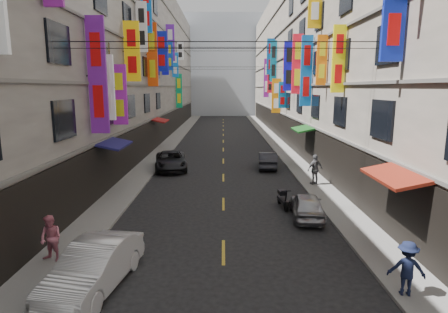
{
  "coord_description": "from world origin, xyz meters",
  "views": [
    {
      "loc": [
        -0.01,
        4.64,
        6.17
      ],
      "look_at": [
        0.01,
        13.34,
        4.56
      ],
      "focal_mm": 30.0,
      "sensor_mm": 36.0,
      "label": 1
    }
  ],
  "objects_px": {
    "car_right_mid": "(307,205)",
    "car_right_far": "(267,160)",
    "scooter_far_right": "(283,199)",
    "pedestrian_rnear": "(407,268)",
    "pedestrian_lfar": "(51,238)",
    "pedestrian_rfar": "(315,169)",
    "car_left_mid": "(94,267)",
    "car_left_far": "(171,161)"
  },
  "relations": [
    {
      "from": "car_right_far",
      "to": "pedestrian_rfar",
      "type": "bearing_deg",
      "value": 118.88
    },
    {
      "from": "scooter_far_right",
      "to": "car_left_far",
      "type": "xyz_separation_m",
      "value": [
        -7.1,
        9.21,
        0.25
      ]
    },
    {
      "from": "car_left_far",
      "to": "car_right_mid",
      "type": "xyz_separation_m",
      "value": [
        8.0,
        -10.79,
        -0.08
      ]
    },
    {
      "from": "pedestrian_rnear",
      "to": "car_right_mid",
      "type": "bearing_deg",
      "value": -64.77
    },
    {
      "from": "car_left_mid",
      "to": "pedestrian_rnear",
      "type": "xyz_separation_m",
      "value": [
        9.4,
        -0.52,
        0.21
      ]
    },
    {
      "from": "car_right_mid",
      "to": "pedestrian_rnear",
      "type": "relative_size",
      "value": 2.19
    },
    {
      "from": "scooter_far_right",
      "to": "pedestrian_rnear",
      "type": "height_order",
      "value": "pedestrian_rnear"
    },
    {
      "from": "scooter_far_right",
      "to": "car_left_far",
      "type": "distance_m",
      "value": 11.63
    },
    {
      "from": "car_left_far",
      "to": "car_right_far",
      "type": "height_order",
      "value": "car_left_far"
    },
    {
      "from": "car_right_far",
      "to": "pedestrian_rfar",
      "type": "height_order",
      "value": "pedestrian_rfar"
    },
    {
      "from": "car_right_mid",
      "to": "pedestrian_lfar",
      "type": "bearing_deg",
      "value": 30.84
    },
    {
      "from": "car_right_mid",
      "to": "car_right_far",
      "type": "distance_m",
      "value": 11.3
    },
    {
      "from": "car_right_far",
      "to": "pedestrian_lfar",
      "type": "bearing_deg",
      "value": 64.25
    },
    {
      "from": "pedestrian_rnear",
      "to": "pedestrian_rfar",
      "type": "bearing_deg",
      "value": -77.93
    },
    {
      "from": "scooter_far_right",
      "to": "car_right_mid",
      "type": "distance_m",
      "value": 1.83
    },
    {
      "from": "car_left_mid",
      "to": "scooter_far_right",
      "type": "bearing_deg",
      "value": 57.92
    },
    {
      "from": "car_right_mid",
      "to": "pedestrian_rfar",
      "type": "xyz_separation_m",
      "value": [
        1.81,
        5.93,
        0.46
      ]
    },
    {
      "from": "pedestrian_lfar",
      "to": "pedestrian_rnear",
      "type": "bearing_deg",
      "value": 9.16
    },
    {
      "from": "car_right_far",
      "to": "pedestrian_rnear",
      "type": "distance_m",
      "value": 18.38
    },
    {
      "from": "car_left_far",
      "to": "pedestrian_lfar",
      "type": "xyz_separation_m",
      "value": [
        -2.07,
        -15.57,
        0.26
      ]
    },
    {
      "from": "car_left_far",
      "to": "pedestrian_rnear",
      "type": "xyz_separation_m",
      "value": [
        9.4,
        -17.78,
        0.25
      ]
    },
    {
      "from": "scooter_far_right",
      "to": "car_left_mid",
      "type": "bearing_deg",
      "value": 42.3
    },
    {
      "from": "car_right_far",
      "to": "pedestrian_rnear",
      "type": "bearing_deg",
      "value": 101.01
    },
    {
      "from": "car_left_mid",
      "to": "pedestrian_rnear",
      "type": "distance_m",
      "value": 9.42
    },
    {
      "from": "pedestrian_rfar",
      "to": "car_right_far",
      "type": "bearing_deg",
      "value": -91.22
    },
    {
      "from": "scooter_far_right",
      "to": "car_right_mid",
      "type": "xyz_separation_m",
      "value": [
        0.9,
        -1.58,
        0.17
      ]
    },
    {
      "from": "scooter_far_right",
      "to": "car_right_far",
      "type": "xyz_separation_m",
      "value": [
        0.33,
        9.7,
        0.2
      ]
    },
    {
      "from": "car_left_mid",
      "to": "car_left_far",
      "type": "distance_m",
      "value": 17.26
    },
    {
      "from": "scooter_far_right",
      "to": "pedestrian_rnear",
      "type": "distance_m",
      "value": 8.88
    },
    {
      "from": "car_right_mid",
      "to": "pedestrian_lfar",
      "type": "relative_size",
      "value": 2.17
    },
    {
      "from": "car_left_mid",
      "to": "car_right_mid",
      "type": "height_order",
      "value": "car_left_mid"
    },
    {
      "from": "pedestrian_rnear",
      "to": "car_left_mid",
      "type": "bearing_deg",
      "value": 10.72
    },
    {
      "from": "car_right_mid",
      "to": "car_right_far",
      "type": "bearing_deg",
      "value": -81.66
    },
    {
      "from": "scooter_far_right",
      "to": "car_right_mid",
      "type": "relative_size",
      "value": 0.5
    },
    {
      "from": "pedestrian_rnear",
      "to": "pedestrian_rfar",
      "type": "distance_m",
      "value": 12.93
    },
    {
      "from": "pedestrian_rfar",
      "to": "car_left_mid",
      "type": "bearing_deg",
      "value": 26.39
    },
    {
      "from": "pedestrian_lfar",
      "to": "scooter_far_right",
      "type": "bearing_deg",
      "value": 54.79
    },
    {
      "from": "car_right_mid",
      "to": "pedestrian_lfar",
      "type": "xyz_separation_m",
      "value": [
        -10.07,
        -4.78,
        0.34
      ]
    },
    {
      "from": "car_left_far",
      "to": "pedestrian_rnear",
      "type": "distance_m",
      "value": 20.11
    },
    {
      "from": "pedestrian_rfar",
      "to": "pedestrian_lfar",
      "type": "bearing_deg",
      "value": 16.78
    },
    {
      "from": "car_right_far",
      "to": "pedestrian_rnear",
      "type": "height_order",
      "value": "pedestrian_rnear"
    },
    {
      "from": "pedestrian_lfar",
      "to": "pedestrian_rfar",
      "type": "height_order",
      "value": "pedestrian_rfar"
    }
  ]
}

